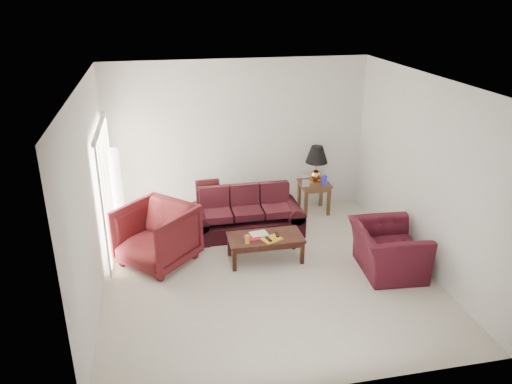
{
  "coord_description": "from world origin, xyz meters",
  "views": [
    {
      "loc": [
        -1.54,
        -6.62,
        4.17
      ],
      "look_at": [
        0.0,
        0.85,
        1.05
      ],
      "focal_mm": 35.0,
      "sensor_mm": 36.0,
      "label": 1
    }
  ],
  "objects_px": {
    "end_table": "(314,197)",
    "floor_lamp": "(117,191)",
    "armchair_left": "(156,235)",
    "armchair_right": "(388,250)",
    "coffee_table": "(265,248)",
    "sofa": "(246,213)"
  },
  "relations": [
    {
      "from": "end_table",
      "to": "armchair_right",
      "type": "height_order",
      "value": "armchair_right"
    },
    {
      "from": "armchair_left",
      "to": "sofa",
      "type": "bearing_deg",
      "value": 69.17
    },
    {
      "from": "floor_lamp",
      "to": "armchair_right",
      "type": "xyz_separation_m",
      "value": [
        4.19,
        -2.29,
        -0.43
      ]
    },
    {
      "from": "floor_lamp",
      "to": "coffee_table",
      "type": "distance_m",
      "value": 2.92
    },
    {
      "from": "armchair_left",
      "to": "armchair_right",
      "type": "relative_size",
      "value": 0.95
    },
    {
      "from": "armchair_left",
      "to": "armchair_right",
      "type": "height_order",
      "value": "armchair_left"
    },
    {
      "from": "armchair_left",
      "to": "coffee_table",
      "type": "height_order",
      "value": "armchair_left"
    },
    {
      "from": "floor_lamp",
      "to": "end_table",
      "type": "bearing_deg",
      "value": 1.94
    },
    {
      "from": "sofa",
      "to": "armchair_left",
      "type": "height_order",
      "value": "armchair_left"
    },
    {
      "from": "end_table",
      "to": "armchair_right",
      "type": "relative_size",
      "value": 0.54
    },
    {
      "from": "floor_lamp",
      "to": "armchair_left",
      "type": "relative_size",
      "value": 1.47
    },
    {
      "from": "coffee_table",
      "to": "armchair_right",
      "type": "bearing_deg",
      "value": -19.39
    },
    {
      "from": "sofa",
      "to": "floor_lamp",
      "type": "bearing_deg",
      "value": 160.14
    },
    {
      "from": "sofa",
      "to": "armchair_left",
      "type": "bearing_deg",
      "value": -161.06
    },
    {
      "from": "end_table",
      "to": "armchair_left",
      "type": "xyz_separation_m",
      "value": [
        -3.11,
        -1.44,
        0.18
      ]
    },
    {
      "from": "coffee_table",
      "to": "end_table",
      "type": "bearing_deg",
      "value": 53.58
    },
    {
      "from": "armchair_right",
      "to": "coffee_table",
      "type": "bearing_deg",
      "value": 72.35
    },
    {
      "from": "armchair_right",
      "to": "coffee_table",
      "type": "xyz_separation_m",
      "value": [
        -1.8,
        0.73,
        -0.16
      ]
    },
    {
      "from": "sofa",
      "to": "armchair_left",
      "type": "distance_m",
      "value": 1.78
    },
    {
      "from": "armchair_left",
      "to": "floor_lamp",
      "type": "bearing_deg",
      "value": 160.71
    },
    {
      "from": "armchair_left",
      "to": "armchair_right",
      "type": "xyz_separation_m",
      "value": [
        3.54,
        -0.98,
        -0.12
      ]
    },
    {
      "from": "end_table",
      "to": "floor_lamp",
      "type": "relative_size",
      "value": 0.39
    }
  ]
}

